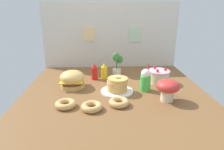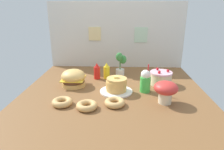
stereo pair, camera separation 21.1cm
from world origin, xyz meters
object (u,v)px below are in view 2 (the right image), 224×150
(mustard_bottle, at_px, (107,71))
(donut_pink_glaze, at_px, (62,102))
(cream_soda_cup, at_px, (145,81))
(donut_vanilla, at_px, (115,102))
(ketchup_bottle, at_px, (97,72))
(burger, at_px, (73,78))
(pancake_stack, at_px, (116,86))
(layer_cake, at_px, (161,78))
(mushroom_stool, at_px, (166,90))
(potted_plant, at_px, (120,63))
(donut_chocolate, at_px, (87,105))

(mustard_bottle, height_order, donut_pink_glaze, mustard_bottle)
(mustard_bottle, height_order, cream_soda_cup, cream_soda_cup)
(donut_pink_glaze, relative_size, donut_vanilla, 1.00)
(ketchup_bottle, height_order, cream_soda_cup, cream_soda_cup)
(burger, relative_size, mustard_bottle, 1.33)
(pancake_stack, bearing_deg, ketchup_bottle, 121.55)
(layer_cake, distance_m, mustard_bottle, 0.71)
(mushroom_stool, bearing_deg, mustard_bottle, 131.79)
(layer_cake, height_order, donut_pink_glaze, layer_cake)
(layer_cake, bearing_deg, potted_plant, 146.06)
(pancake_stack, relative_size, cream_soda_cup, 1.13)
(mustard_bottle, xyz_separation_m, cream_soda_cup, (0.47, -0.43, 0.03))
(ketchup_bottle, distance_m, donut_chocolate, 0.84)
(pancake_stack, relative_size, potted_plant, 1.11)
(ketchup_bottle, relative_size, donut_vanilla, 1.08)
(cream_soda_cup, bearing_deg, pancake_stack, -174.85)
(layer_cake, xyz_separation_m, mushroom_stool, (-0.05, -0.51, 0.06))
(ketchup_bottle, xyz_separation_m, mustard_bottle, (0.13, 0.02, 0.00))
(ketchup_bottle, relative_size, mustard_bottle, 1.00)
(potted_plant, bearing_deg, donut_chocolate, -107.11)
(mustard_bottle, relative_size, mushroom_stool, 0.91)
(potted_plant, height_order, mushroom_stool, potted_plant)
(pancake_stack, height_order, potted_plant, potted_plant)
(donut_vanilla, distance_m, potted_plant, 0.94)
(burger, relative_size, donut_pink_glaze, 1.43)
(ketchup_bottle, distance_m, donut_vanilla, 0.81)
(layer_cake, xyz_separation_m, donut_vanilla, (-0.55, -0.59, -0.05))
(ketchup_bottle, height_order, potted_plant, potted_plant)
(pancake_stack, height_order, donut_pink_glaze, pancake_stack)
(burger, distance_m, ketchup_bottle, 0.37)
(donut_pink_glaze, bearing_deg, donut_vanilla, 1.40)
(mustard_bottle, xyz_separation_m, donut_vanilla, (0.13, -0.79, -0.07))
(layer_cake, bearing_deg, mustard_bottle, 164.18)
(layer_cake, xyz_separation_m, ketchup_bottle, (-0.81, 0.17, 0.02))
(layer_cake, bearing_deg, donut_pink_glaze, -150.40)
(ketchup_bottle, height_order, mushroom_stool, mushroom_stool)
(mushroom_stool, bearing_deg, donut_vanilla, -171.21)
(ketchup_bottle, bearing_deg, donut_pink_glaze, -108.14)
(cream_soda_cup, height_order, donut_pink_glaze, cream_soda_cup)
(cream_soda_cup, relative_size, donut_chocolate, 1.61)
(burger, relative_size, potted_plant, 0.87)
(burger, distance_m, mushroom_stool, 1.10)
(layer_cake, height_order, cream_soda_cup, cream_soda_cup)
(mustard_bottle, distance_m, donut_vanilla, 0.80)
(ketchup_bottle, height_order, donut_pink_glaze, ketchup_bottle)
(donut_vanilla, height_order, potted_plant, potted_plant)
(donut_pink_glaze, xyz_separation_m, mushroom_stool, (1.01, 0.09, 0.11))
(donut_vanilla, bearing_deg, potted_plant, 87.02)
(cream_soda_cup, height_order, donut_vanilla, cream_soda_cup)
(mustard_bottle, bearing_deg, potted_plant, 38.15)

